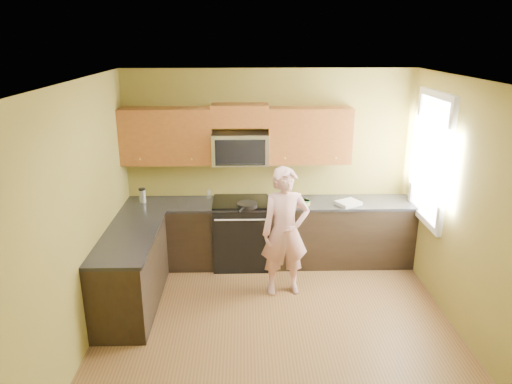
{
  "coord_description": "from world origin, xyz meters",
  "views": [
    {
      "loc": [
        -0.35,
        -4.42,
        3.11
      ],
      "look_at": [
        -0.2,
        1.3,
        1.2
      ],
      "focal_mm": 33.0,
      "sensor_mm": 36.0,
      "label": 1
    }
  ],
  "objects_px": {
    "stove": "(241,233)",
    "travel_mug": "(143,202)",
    "woman": "(285,232)",
    "microwave": "(240,163)",
    "frying_pan": "(247,207)",
    "butter_tub": "(306,205)"
  },
  "relations": [
    {
      "from": "stove",
      "to": "microwave",
      "type": "xyz_separation_m",
      "value": [
        0.0,
        0.12,
        0.97
      ]
    },
    {
      "from": "frying_pan",
      "to": "butter_tub",
      "type": "xyz_separation_m",
      "value": [
        0.8,
        0.15,
        -0.03
      ]
    },
    {
      "from": "stove",
      "to": "travel_mug",
      "type": "xyz_separation_m",
      "value": [
        -1.35,
        0.06,
        0.45
      ]
    },
    {
      "from": "microwave",
      "to": "frying_pan",
      "type": "height_order",
      "value": "microwave"
    },
    {
      "from": "stove",
      "to": "travel_mug",
      "type": "relative_size",
      "value": 4.74
    },
    {
      "from": "microwave",
      "to": "woman",
      "type": "bearing_deg",
      "value": -59.04
    },
    {
      "from": "frying_pan",
      "to": "travel_mug",
      "type": "bearing_deg",
      "value": -170.46
    },
    {
      "from": "woman",
      "to": "travel_mug",
      "type": "xyz_separation_m",
      "value": [
        -1.9,
        0.85,
        0.1
      ]
    },
    {
      "from": "frying_pan",
      "to": "travel_mug",
      "type": "distance_m",
      "value": 1.48
    },
    {
      "from": "woman",
      "to": "butter_tub",
      "type": "xyz_separation_m",
      "value": [
        0.34,
        0.68,
        0.1
      ]
    },
    {
      "from": "frying_pan",
      "to": "travel_mug",
      "type": "height_order",
      "value": "travel_mug"
    },
    {
      "from": "stove",
      "to": "travel_mug",
      "type": "bearing_deg",
      "value": 177.4
    },
    {
      "from": "woman",
      "to": "microwave",
      "type": "bearing_deg",
      "value": 114.65
    },
    {
      "from": "travel_mug",
      "to": "frying_pan",
      "type": "bearing_deg",
      "value": -12.39
    },
    {
      "from": "stove",
      "to": "frying_pan",
      "type": "xyz_separation_m",
      "value": [
        0.09,
        -0.26,
        0.47
      ]
    },
    {
      "from": "butter_tub",
      "to": "stove",
      "type": "bearing_deg",
      "value": 173.12
    },
    {
      "from": "woman",
      "to": "stove",
      "type": "bearing_deg",
      "value": 118.5
    },
    {
      "from": "microwave",
      "to": "woman",
      "type": "relative_size",
      "value": 0.47
    },
    {
      "from": "stove",
      "to": "microwave",
      "type": "distance_m",
      "value": 0.98
    },
    {
      "from": "woman",
      "to": "butter_tub",
      "type": "distance_m",
      "value": 0.77
    },
    {
      "from": "woman",
      "to": "butter_tub",
      "type": "height_order",
      "value": "woman"
    },
    {
      "from": "microwave",
      "to": "stove",
      "type": "bearing_deg",
      "value": -90.0
    }
  ]
}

